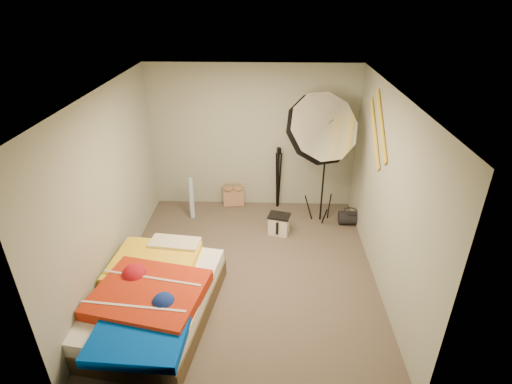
{
  "coord_description": "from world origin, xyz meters",
  "views": [
    {
      "loc": [
        0.26,
        -4.44,
        3.58
      ],
      "look_at": [
        0.1,
        0.6,
        0.95
      ],
      "focal_mm": 28.0,
      "sensor_mm": 36.0,
      "label": 1
    }
  ],
  "objects_px": {
    "tote_bag": "(234,196)",
    "duffel_bag": "(350,218)",
    "wrapping_roll": "(191,198)",
    "bed": "(153,299)",
    "camera_case": "(279,225)",
    "photo_umbrella": "(320,130)",
    "camera_tripod": "(278,174)"
  },
  "relations": [
    {
      "from": "wrapping_roll",
      "to": "duffel_bag",
      "type": "relative_size",
      "value": 1.92
    },
    {
      "from": "camera_tripod",
      "to": "wrapping_roll",
      "type": "bearing_deg",
      "value": -164.58
    },
    {
      "from": "wrapping_roll",
      "to": "bed",
      "type": "distance_m",
      "value": 2.36
    },
    {
      "from": "tote_bag",
      "to": "camera_tripod",
      "type": "distance_m",
      "value": 0.92
    },
    {
      "from": "bed",
      "to": "camera_case",
      "type": "bearing_deg",
      "value": 50.82
    },
    {
      "from": "wrapping_roll",
      "to": "camera_tripod",
      "type": "height_order",
      "value": "camera_tripod"
    },
    {
      "from": "bed",
      "to": "duffel_bag",
      "type": "bearing_deg",
      "value": 38.87
    },
    {
      "from": "camera_case",
      "to": "camera_tripod",
      "type": "height_order",
      "value": "camera_tripod"
    },
    {
      "from": "wrapping_roll",
      "to": "camera_tripod",
      "type": "bearing_deg",
      "value": 15.42
    },
    {
      "from": "wrapping_roll",
      "to": "photo_umbrella",
      "type": "xyz_separation_m",
      "value": [
        2.06,
        -0.22,
        1.31
      ]
    },
    {
      "from": "camera_case",
      "to": "bed",
      "type": "bearing_deg",
      "value": -114.33
    },
    {
      "from": "camera_case",
      "to": "photo_umbrella",
      "type": "height_order",
      "value": "photo_umbrella"
    },
    {
      "from": "wrapping_roll",
      "to": "camera_case",
      "type": "bearing_deg",
      "value": -17.8
    },
    {
      "from": "tote_bag",
      "to": "duffel_bag",
      "type": "distance_m",
      "value": 2.08
    },
    {
      "from": "wrapping_roll",
      "to": "camera_tripod",
      "type": "distance_m",
      "value": 1.56
    },
    {
      "from": "tote_bag",
      "to": "duffel_bag",
      "type": "height_order",
      "value": "tote_bag"
    },
    {
      "from": "camera_tripod",
      "to": "bed",
      "type": "bearing_deg",
      "value": -118.88
    },
    {
      "from": "tote_bag",
      "to": "duffel_bag",
      "type": "relative_size",
      "value": 0.98
    },
    {
      "from": "duffel_bag",
      "to": "camera_case",
      "type": "bearing_deg",
      "value": -164.76
    },
    {
      "from": "tote_bag",
      "to": "photo_umbrella",
      "type": "relative_size",
      "value": 0.16
    },
    {
      "from": "tote_bag",
      "to": "bed",
      "type": "height_order",
      "value": "bed"
    },
    {
      "from": "camera_case",
      "to": "bed",
      "type": "height_order",
      "value": "bed"
    },
    {
      "from": "camera_case",
      "to": "photo_umbrella",
      "type": "relative_size",
      "value": 0.13
    },
    {
      "from": "camera_case",
      "to": "camera_tripod",
      "type": "relative_size",
      "value": 0.28
    },
    {
      "from": "tote_bag",
      "to": "camera_tripod",
      "type": "xyz_separation_m",
      "value": [
        0.79,
        -0.02,
        0.46
      ]
    },
    {
      "from": "bed",
      "to": "camera_tripod",
      "type": "height_order",
      "value": "camera_tripod"
    },
    {
      "from": "wrapping_roll",
      "to": "duffel_bag",
      "type": "bearing_deg",
      "value": -3.39
    },
    {
      "from": "duffel_bag",
      "to": "photo_umbrella",
      "type": "height_order",
      "value": "photo_umbrella"
    },
    {
      "from": "tote_bag",
      "to": "wrapping_roll",
      "type": "relative_size",
      "value": 0.51
    },
    {
      "from": "bed",
      "to": "camera_tripod",
      "type": "relative_size",
      "value": 1.9
    },
    {
      "from": "photo_umbrella",
      "to": "tote_bag",
      "type": "bearing_deg",
      "value": 154.89
    },
    {
      "from": "camera_tripod",
      "to": "tote_bag",
      "type": "bearing_deg",
      "value": 178.64
    }
  ]
}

